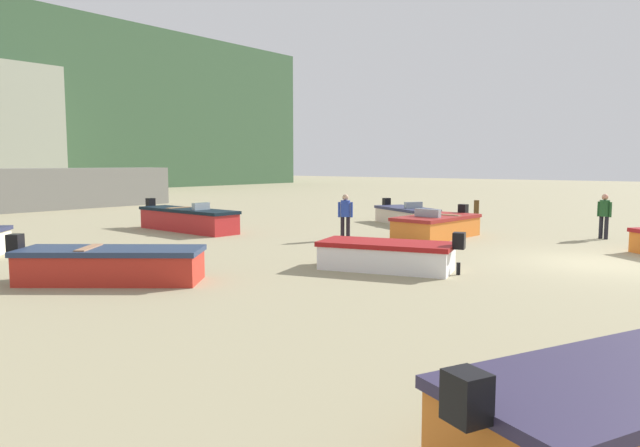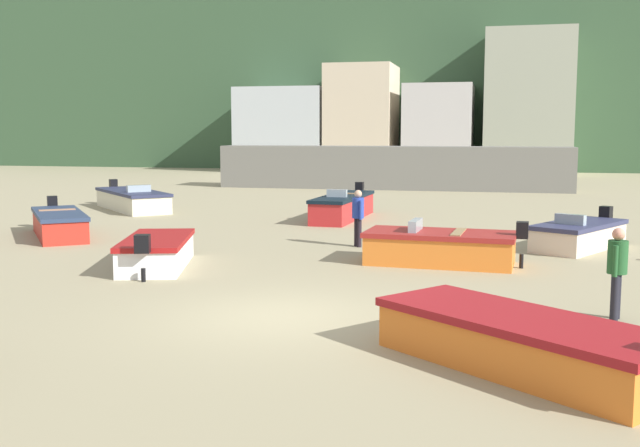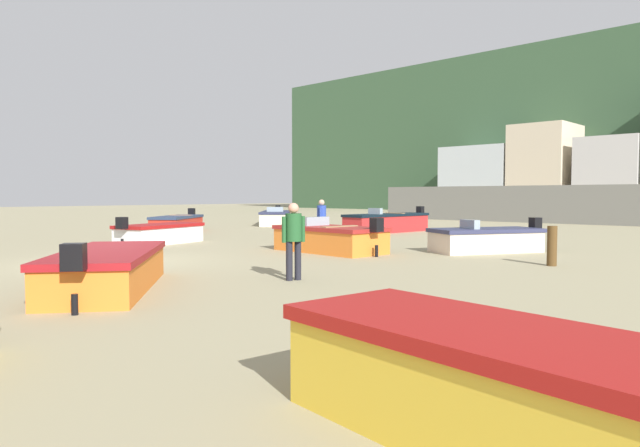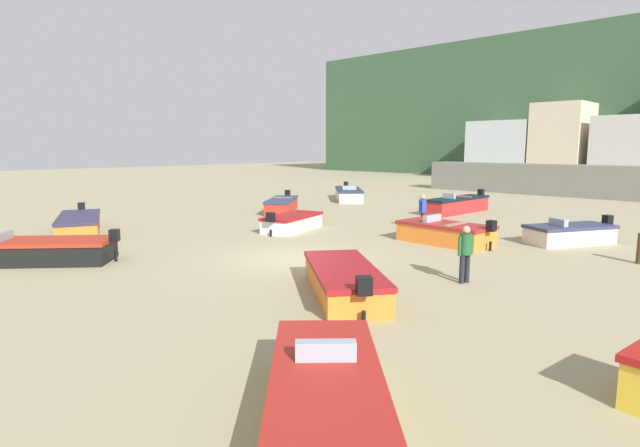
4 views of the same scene
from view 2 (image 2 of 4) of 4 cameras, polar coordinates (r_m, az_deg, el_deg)
The scene contains 16 objects.
ground_plane at distance 13.46m, azimuth -2.90°, elevation -7.07°, with size 160.00×160.00×0.00m, color gray.
headland_hill at distance 78.79m, azimuth 10.90°, elevation 10.83°, with size 90.00×32.00×17.30m, color #355336.
harbor_pier at distance 42.98m, azimuth 5.50°, elevation 4.25°, with size 19.83×2.40×2.42m, color slate.
townhouse_far_left at distance 62.13m, azimuth -2.60°, elevation 7.12°, with size 7.13×6.40×6.73m, color silver.
townhouse_left at distance 60.47m, azimuth 3.21°, elevation 7.92°, with size 5.19×5.96×8.43m, color beige.
townhouse_centre_left at distance 60.15m, azimuth 9.05°, elevation 7.09°, with size 5.18×6.90×6.83m, color beige.
townhouse_centre_right at distance 59.74m, azimuth 15.48°, elevation 8.80°, with size 6.39×6.29×10.75m, color #999E88.
boat_orange_1 at distance 18.80m, azimuth 9.14°, elevation -1.80°, with size 3.98×1.96×1.13m.
boat_cream_2 at distance 32.33m, azimuth -14.06°, elevation 1.75°, with size 4.86×4.89×1.13m.
boat_red_3 at distance 24.72m, azimuth -19.19°, elevation -0.03°, with size 3.60×4.08×1.11m.
boat_cream_5 at distance 22.18m, azimuth 19.06°, elevation -0.84°, with size 2.95×3.70×1.06m.
boat_orange_7 at distance 10.84m, azimuth 15.10°, elevation -8.71°, with size 4.30×3.86×1.07m.
boat_red_8 at distance 28.08m, azimuth 1.76°, elevation 1.28°, with size 1.56×5.35×1.22m.
boat_white_9 at distance 18.59m, azimuth -12.29°, elevation -2.12°, with size 2.34×3.75×1.04m.
beach_walker_foreground at distance 14.01m, azimuth 21.63°, elevation -3.01°, with size 0.43×0.53×1.62m.
beach_walker_distant at distance 21.32m, azimuth 2.90°, elevation 0.77°, with size 0.47×0.50×1.62m.
Camera 2 is at (3.68, -12.52, 3.28)m, focal length 42.15 mm.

